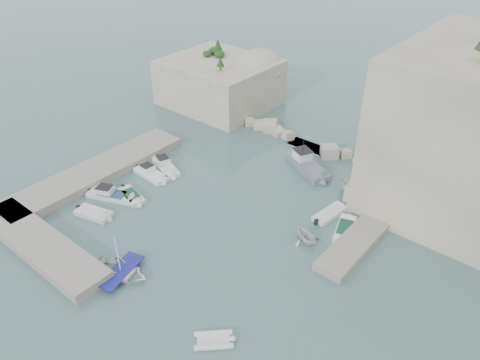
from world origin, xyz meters
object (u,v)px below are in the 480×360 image
Objects in this scene: motorboat_a at (166,169)px; tender_east_c at (330,215)px; motorboat_b at (151,176)px; inflatable_dinghy at (214,342)px; motorboat_c at (132,198)px; tender_east_a at (306,241)px; motorboat_d at (113,198)px; tender_east_d at (355,197)px; work_boat at (307,170)px; motorboat_e at (94,215)px; rowboat at (121,275)px; tender_east_b at (345,231)px.

motorboat_a is 1.22× the size of tender_east_c.
inflatable_dinghy is (22.22, -12.98, 0.00)m from motorboat_b.
motorboat_c is 20.44m from tender_east_a.
motorboat_d reaches higher than tender_east_c.
tender_east_d reaches higher than tender_east_a.
motorboat_b is 1.21× the size of motorboat_c.
tender_east_d is 0.59× the size of work_boat.
inflatable_dinghy is at bearing -24.93° from motorboat_e.
tender_east_a is (19.39, 6.45, 0.00)m from motorboat_c.
motorboat_d is (-1.71, -1.35, 0.00)m from motorboat_c.
motorboat_e is 25.50m from tender_east_c.
tender_east_d is (10.52, 25.02, 0.00)m from rowboat.
motorboat_b is 19.34m from work_boat.
motorboat_d is 23.30m from inflatable_dinghy.
motorboat_d reaches higher than motorboat_e.
motorboat_c is 22.35m from tender_east_c.
motorboat_d is 22.50m from tender_east_a.
tender_east_d is at bearing 17.12° from motorboat_d.
motorboat_a is 2.31m from motorboat_b.
inflatable_dinghy is at bearing -40.88° from motorboat_d.
motorboat_a is 7.01m from motorboat_c.
motorboat_c and motorboat_e have the same top height.
tender_east_a is at bearing -169.27° from tender_east_d.
work_boat is at bearing 55.77° from tender_east_c.
motorboat_e is 1.39× the size of tender_east_a.
motorboat_b reaches higher than motorboat_e.
rowboat is 0.70× the size of work_boat.
motorboat_c is at bearing 141.55° from tender_east_d.
tender_east_b is at bearing -110.35° from tender_east_c.
motorboat_b is at bearing 130.79° from tender_east_d.
tender_east_d is (0.38, 4.93, 0.00)m from tender_east_c.
tender_east_a is 10.08m from tender_east_d.
tender_east_a reaches higher than motorboat_c.
inflatable_dinghy is 0.66× the size of tender_east_b.
rowboat is at bearing 161.37° from tender_east_c.
rowboat is 22.50m from tender_east_c.
work_boat reaches higher than motorboat_e.
motorboat_d is 1.15× the size of rowboat.
motorboat_b is 16.83m from rowboat.
motorboat_c is 0.96× the size of tender_east_d.
tender_east_c is at bearing 49.58° from inflatable_dinghy.
tender_east_a is 13.69m from work_boat.
tender_east_c is at bearing -16.13° from work_boat.
rowboat is at bearing -36.51° from motorboat_e.
motorboat_a is at bearing 66.84° from motorboat_d.
tender_east_a reaches higher than motorboat_a.
work_boat is at bearing 63.28° from inflatable_dinghy.
tender_east_d is at bearing 32.91° from motorboat_b.
motorboat_e is 0.96× the size of tender_east_d.
tender_east_d reaches higher than motorboat_a.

